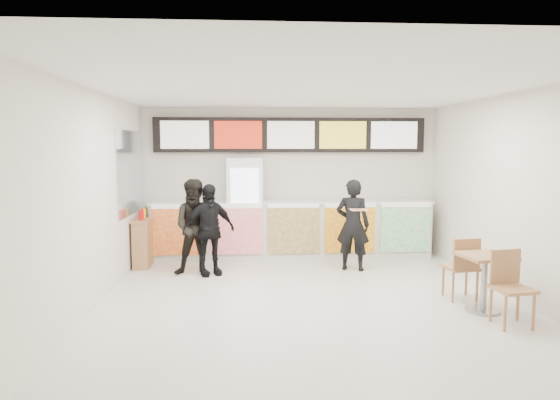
{
  "coord_description": "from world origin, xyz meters",
  "views": [
    {
      "loc": [
        -0.9,
        -6.74,
        2.21
      ],
      "look_at": [
        -0.36,
        1.2,
        1.36
      ],
      "focal_mm": 32.0,
      "sensor_mm": 36.0,
      "label": 1
    }
  ],
  "objects": [
    {
      "name": "cafe_table",
      "position": [
        2.28,
        -0.4,
        0.54
      ],
      "size": [
        0.71,
        1.63,
        0.93
      ],
      "rotation": [
        0.0,
        0.0,
        0.15
      ],
      "color": "#9F6D48",
      "rests_on": "floor"
    },
    {
      "name": "wall_right",
      "position": [
        3.0,
        0.0,
        1.5
      ],
      "size": [
        0.0,
        7.0,
        7.0
      ],
      "primitive_type": "plane",
      "rotation": [
        1.57,
        0.0,
        -1.57
      ],
      "color": "silver",
      "rests_on": "floor"
    },
    {
      "name": "customer_mid",
      "position": [
        -1.56,
        1.79,
        0.79
      ],
      "size": [
        1.01,
        0.72,
        1.59
      ],
      "primitive_type": "imported",
      "rotation": [
        0.0,
        0.0,
        0.4
      ],
      "color": "black",
      "rests_on": "floor"
    },
    {
      "name": "drinks_fridge",
      "position": [
        -0.93,
        3.11,
        1.0
      ],
      "size": [
        0.7,
        0.67,
        2.0
      ],
      "color": "white",
      "rests_on": "floor"
    },
    {
      "name": "menu_board",
      "position": [
        0.0,
        3.41,
        2.45
      ],
      "size": [
        5.5,
        0.14,
        0.7
      ],
      "color": "black",
      "rests_on": "wall_back"
    },
    {
      "name": "wall_left",
      "position": [
        -3.0,
        0.0,
        1.5
      ],
      "size": [
        0.0,
        7.0,
        7.0
      ],
      "primitive_type": "plane",
      "rotation": [
        1.57,
        0.0,
        1.57
      ],
      "color": "silver",
      "rests_on": "floor"
    },
    {
      "name": "customer_left",
      "position": [
        -1.76,
        1.83,
        0.83
      ],
      "size": [
        0.82,
        0.64,
        1.66
      ],
      "primitive_type": "imported",
      "rotation": [
        0.0,
        0.0,
        0.01
      ],
      "color": "black",
      "rests_on": "floor"
    },
    {
      "name": "floor",
      "position": [
        0.0,
        0.0,
        0.0
      ],
      "size": [
        7.0,
        7.0,
        0.0
      ],
      "primitive_type": "plane",
      "color": "beige",
      "rests_on": "ground"
    },
    {
      "name": "wall_back",
      "position": [
        0.0,
        3.5,
        1.5
      ],
      "size": [
        6.0,
        0.0,
        6.0
      ],
      "primitive_type": "plane",
      "rotation": [
        1.57,
        0.0,
        0.0
      ],
      "color": "silver",
      "rests_on": "floor"
    },
    {
      "name": "service_counter",
      "position": [
        0.0,
        3.09,
        0.57
      ],
      "size": [
        5.56,
        0.77,
        1.14
      ],
      "color": "silver",
      "rests_on": "floor"
    },
    {
      "name": "customer_main",
      "position": [
        0.99,
        1.98,
        0.82
      ],
      "size": [
        0.7,
        0.58,
        1.64
      ],
      "primitive_type": "imported",
      "rotation": [
        0.0,
        0.0,
        2.78
      ],
      "color": "black",
      "rests_on": "floor"
    },
    {
      "name": "pizza_slice",
      "position": [
        0.99,
        1.53,
        1.16
      ],
      "size": [
        0.36,
        0.36,
        0.02
      ],
      "color": "beige",
      "rests_on": "customer_main"
    },
    {
      "name": "condiment_ledge",
      "position": [
        -2.82,
        2.55,
        0.45
      ],
      "size": [
        0.32,
        0.79,
        1.05
      ],
      "color": "#9F6D48",
      "rests_on": "floor"
    },
    {
      "name": "ceiling",
      "position": [
        0.0,
        0.0,
        3.0
      ],
      "size": [
        7.0,
        7.0,
        0.0
      ],
      "primitive_type": "plane",
      "rotation": [
        3.14,
        0.0,
        0.0
      ],
      "color": "white",
      "rests_on": "wall_back"
    },
    {
      "name": "mirror_panel",
      "position": [
        -2.99,
        2.45,
        1.75
      ],
      "size": [
        0.01,
        2.0,
        1.5
      ],
      "primitive_type": "cube",
      "color": "#B2B7BF",
      "rests_on": "wall_left"
    }
  ]
}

